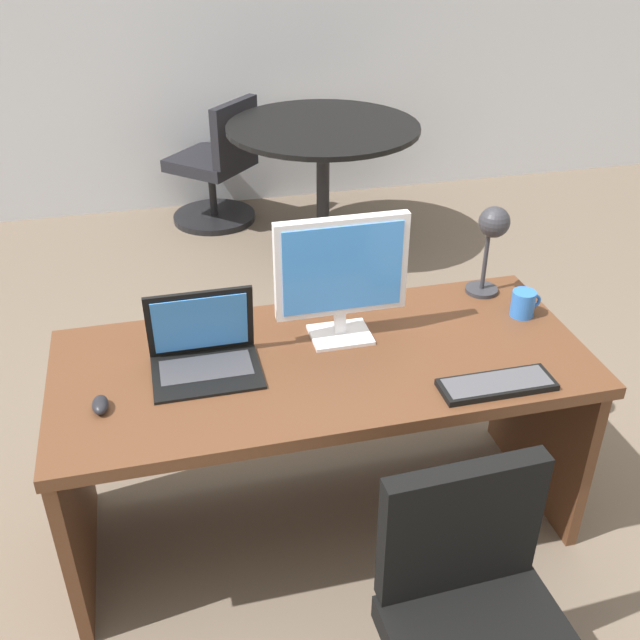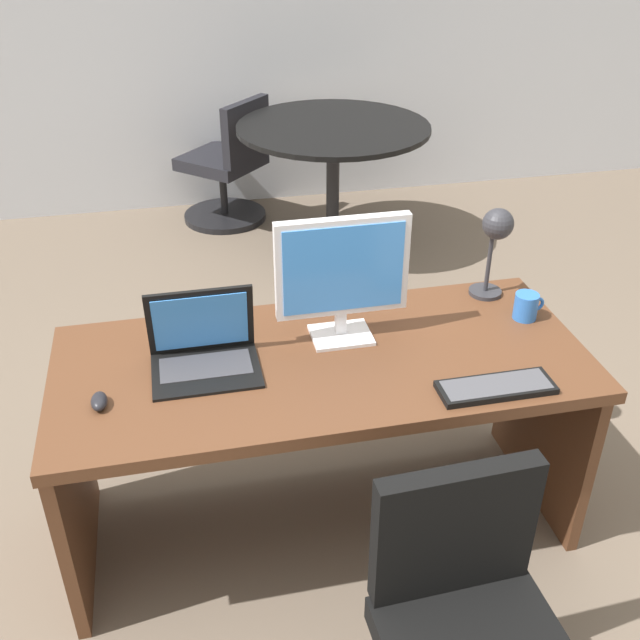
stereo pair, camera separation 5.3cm
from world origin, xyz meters
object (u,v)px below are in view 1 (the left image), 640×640
Objects in this scene: meeting_chair_near at (218,173)px; keyboard at (497,385)px; meeting_table at (323,157)px; coffee_mug at (523,303)px; desk at (319,398)px; desk_lamp at (492,233)px; laptop at (203,344)px; monitor at (342,272)px; mouse at (100,405)px.

keyboard is at bearing -80.95° from meeting_chair_near.
coffee_mug is at bearing -85.28° from meeting_table.
desk is 0.84m from desk_lamp.
meeting_chair_near is at bearing 90.45° from desk.
laptop reaches higher than coffee_mug.
meeting_table reaches higher than keyboard.
laptop is 2.84m from meeting_chair_near.
desk is 2.31m from meeting_table.
desk_lamp is at bearing 69.25° from keyboard.
meeting_table is (0.48, 2.17, -0.38)m from monitor.
desk is 1.49× the size of meeting_table.
mouse is at bearing 171.65° from keyboard.
monitor is at bearing 178.62° from coffee_mug.
meeting_table is (1.26, 2.39, -0.16)m from mouse.
keyboard is 4.17× the size of mouse.
keyboard is (0.39, -0.39, -0.23)m from monitor.
laptop is 0.96× the size of desk_lamp.
meeting_chair_near is (-0.11, 2.73, -0.63)m from monitor.
coffee_mug is 0.09× the size of meeting_table.
desk is 0.79m from coffee_mug.
desk is 0.74m from mouse.
monitor reaches higher than keyboard.
meeting_chair_near is (-0.50, 3.11, -0.40)m from keyboard.
coffee_mug reaches higher than keyboard.
keyboard is at bearing -110.75° from desk_lamp.
keyboard is at bearing -92.03° from meeting_table.
monitor is 1.29× the size of laptop.
meeting_chair_near is (-0.77, 2.74, -0.43)m from coffee_mug.
desk_lamp is at bearing 111.88° from coffee_mug.
desk is at bearing -162.44° from desk_lamp.
monitor is 5.11× the size of mouse.
monitor is at bearing 15.65° from mouse.
monitor is 2.80m from meeting_chair_near.
meeting_table is at bearing 75.83° from desk.
desk is 4.84× the size of keyboard.
coffee_mug is at bearing -74.36° from meeting_chair_near.
mouse is 0.10× the size of meeting_chair_near.
monitor is at bearing -165.65° from desk_lamp.
meeting_chair_near reaches higher than meeting_table.
laptop is 0.29× the size of meeting_table.
mouse is at bearing -117.71° from meeting_table.
keyboard is 1.02× the size of desk_lamp.
desk is 0.46m from monitor.
monitor reaches higher than desk_lamp.
desk_lamp is 3.19× the size of coffee_mug.
keyboard is at bearing -34.47° from desk.
monitor is 3.98× the size of coffee_mug.
mouse is (-0.32, -0.17, -0.06)m from laptop.
desk_lamp reaches higher than desk.
desk is at bearing -104.17° from meeting_table.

